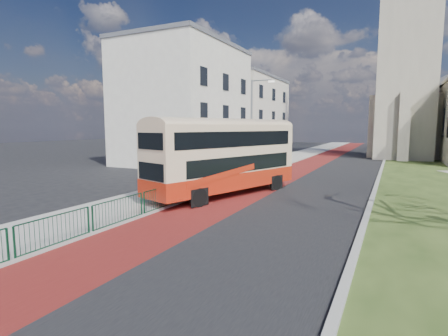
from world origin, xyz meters
The scene contains 11 objects.
ground centered at (0.00, 0.00, 0.00)m, with size 160.00×160.00×0.00m, color black.
road_carriageway centered at (1.50, 20.00, 0.01)m, with size 9.00×120.00×0.01m, color black.
bus_lane centered at (-1.20, 20.00, 0.01)m, with size 3.40×120.00×0.01m, color #591414.
pavement_west centered at (-5.00, 20.00, 0.06)m, with size 4.00×120.00×0.12m, color gray.
kerb_west centered at (-3.00, 20.00, 0.07)m, with size 0.25×120.00×0.13m, color #999993.
kerb_east centered at (6.10, 22.00, 0.07)m, with size 0.25×80.00×0.13m, color #999993.
pedestrian_railing centered at (-2.95, 4.00, 0.55)m, with size 0.07×24.00×1.12m.
street_block_near centered at (-14.00, 22.00, 6.51)m, with size 10.30×14.30×13.00m.
street_block_far centered at (-14.00, 38.00, 5.76)m, with size 10.30×16.30×11.50m.
streetlamp centered at (-4.35, 18.00, 4.59)m, with size 2.13×0.18×8.00m.
bus centered at (-1.74, 6.95, 2.46)m, with size 5.47×10.54×4.31m.
Camera 1 is at (7.03, -11.27, 4.02)m, focal length 28.00 mm.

